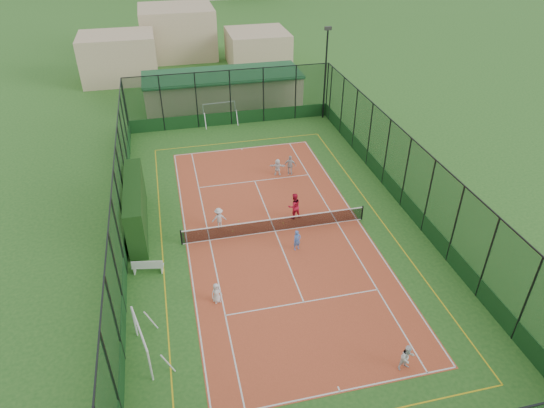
{
  "coord_description": "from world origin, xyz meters",
  "views": [
    {
      "loc": [
        -5.79,
        -23.85,
        18.02
      ],
      "look_at": [
        0.11,
        1.31,
        1.2
      ],
      "focal_mm": 32.0,
      "sensor_mm": 36.0,
      "label": 1
    }
  ],
  "objects_px": {
    "white_bench": "(148,266)",
    "child_far_right": "(290,165)",
    "child_far_left": "(219,218)",
    "child_near_left": "(216,293)",
    "floodlight_ne": "(325,74)",
    "clubhouse": "(223,89)",
    "child_near_mid": "(297,240)",
    "coach": "(294,206)",
    "futsal_goal_far": "(219,113)",
    "futsal_goal_near": "(142,342)",
    "child_far_back": "(278,167)",
    "child_near_right": "(407,358)"
  },
  "relations": [
    {
      "from": "child_far_right",
      "to": "child_near_left",
      "type": "bearing_deg",
      "value": 86.05
    },
    {
      "from": "futsal_goal_far",
      "to": "child_near_mid",
      "type": "distance_m",
      "value": 19.63
    },
    {
      "from": "white_bench",
      "to": "futsal_goal_near",
      "type": "xyz_separation_m",
      "value": [
        -0.3,
        -5.91,
        0.46
      ]
    },
    {
      "from": "floodlight_ne",
      "to": "child_far_back",
      "type": "height_order",
      "value": "floodlight_ne"
    },
    {
      "from": "floodlight_ne",
      "to": "child_near_right",
      "type": "bearing_deg",
      "value": -100.81
    },
    {
      "from": "futsal_goal_near",
      "to": "child_far_back",
      "type": "height_order",
      "value": "futsal_goal_near"
    },
    {
      "from": "floodlight_ne",
      "to": "child_near_left",
      "type": "bearing_deg",
      "value": -120.64
    },
    {
      "from": "clubhouse",
      "to": "floodlight_ne",
      "type": "bearing_deg",
      "value": -32.12
    },
    {
      "from": "clubhouse",
      "to": "child_near_mid",
      "type": "xyz_separation_m",
      "value": [
        0.84,
        -24.04,
        -0.91
      ]
    },
    {
      "from": "futsal_goal_near",
      "to": "child_far_back",
      "type": "xyz_separation_m",
      "value": [
        9.96,
        15.01,
        -0.28
      ]
    },
    {
      "from": "coach",
      "to": "child_far_left",
      "type": "bearing_deg",
      "value": -12.28
    },
    {
      "from": "floodlight_ne",
      "to": "coach",
      "type": "relative_size",
      "value": 4.59
    },
    {
      "from": "child_far_right",
      "to": "child_far_back",
      "type": "relative_size",
      "value": 1.18
    },
    {
      "from": "clubhouse",
      "to": "futsal_goal_near",
      "type": "relative_size",
      "value": 5.2
    },
    {
      "from": "child_near_left",
      "to": "white_bench",
      "type": "bearing_deg",
      "value": 118.52
    },
    {
      "from": "white_bench",
      "to": "child_far_back",
      "type": "height_order",
      "value": "child_far_back"
    },
    {
      "from": "white_bench",
      "to": "child_far_left",
      "type": "xyz_separation_m",
      "value": [
        4.47,
        3.36,
        0.24
      ]
    },
    {
      "from": "futsal_goal_far",
      "to": "child_far_back",
      "type": "height_order",
      "value": "futsal_goal_far"
    },
    {
      "from": "child_near_right",
      "to": "child_far_back",
      "type": "height_order",
      "value": "child_near_right"
    },
    {
      "from": "child_near_left",
      "to": "coach",
      "type": "height_order",
      "value": "coach"
    },
    {
      "from": "child_far_right",
      "to": "child_far_back",
      "type": "xyz_separation_m",
      "value": [
        -0.94,
        0.15,
        -0.12
      ]
    },
    {
      "from": "clubhouse",
      "to": "child_far_back",
      "type": "relative_size",
      "value": 11.67
    },
    {
      "from": "futsal_goal_near",
      "to": "child_near_left",
      "type": "height_order",
      "value": "futsal_goal_near"
    },
    {
      "from": "futsal_goal_far",
      "to": "child_far_right",
      "type": "bearing_deg",
      "value": -74.37
    },
    {
      "from": "futsal_goal_far",
      "to": "child_near_mid",
      "type": "relative_size",
      "value": 2.28
    },
    {
      "from": "floodlight_ne",
      "to": "futsal_goal_near",
      "type": "height_order",
      "value": "floodlight_ne"
    },
    {
      "from": "futsal_goal_far",
      "to": "child_near_left",
      "type": "relative_size",
      "value": 2.55
    },
    {
      "from": "child_near_right",
      "to": "child_near_mid",
      "type": "bearing_deg",
      "value": 97.73
    },
    {
      "from": "futsal_goal_far",
      "to": "child_near_left",
      "type": "xyz_separation_m",
      "value": [
        -3.37,
        -22.81,
        -0.37
      ]
    },
    {
      "from": "futsal_goal_near",
      "to": "child_near_right",
      "type": "bearing_deg",
      "value": -119.98
    },
    {
      "from": "futsal_goal_near",
      "to": "child_far_right",
      "type": "distance_m",
      "value": 18.43
    },
    {
      "from": "futsal_goal_near",
      "to": "coach",
      "type": "height_order",
      "value": "futsal_goal_near"
    },
    {
      "from": "futsal_goal_near",
      "to": "child_near_mid",
      "type": "xyz_separation_m",
      "value": [
        8.94,
        6.03,
        -0.28
      ]
    },
    {
      "from": "child_near_left",
      "to": "child_far_back",
      "type": "height_order",
      "value": "child_far_back"
    },
    {
      "from": "white_bench",
      "to": "futsal_goal_far",
      "type": "xyz_separation_m",
      "value": [
        6.79,
        19.65,
        0.48
      ]
    },
    {
      "from": "floodlight_ne",
      "to": "child_near_left",
      "type": "relative_size",
      "value": 7.0
    },
    {
      "from": "floodlight_ne",
      "to": "futsal_goal_far",
      "type": "height_order",
      "value": "floodlight_ne"
    },
    {
      "from": "futsal_goal_near",
      "to": "child_near_right",
      "type": "height_order",
      "value": "futsal_goal_near"
    },
    {
      "from": "white_bench",
      "to": "futsal_goal_far",
      "type": "height_order",
      "value": "futsal_goal_far"
    },
    {
      "from": "child_far_left",
      "to": "child_near_left",
      "type": "bearing_deg",
      "value": 76.98
    },
    {
      "from": "white_bench",
      "to": "child_far_right",
      "type": "xyz_separation_m",
      "value": [
        10.6,
        8.95,
        0.29
      ]
    },
    {
      "from": "white_bench",
      "to": "child_near_right",
      "type": "distance_m",
      "value": 14.42
    },
    {
      "from": "child_near_left",
      "to": "coach",
      "type": "xyz_separation_m",
      "value": [
        5.93,
        6.51,
        0.31
      ]
    },
    {
      "from": "futsal_goal_far",
      "to": "coach",
      "type": "xyz_separation_m",
      "value": [
        2.56,
        -16.3,
        -0.06
      ]
    },
    {
      "from": "clubhouse",
      "to": "white_bench",
      "type": "distance_m",
      "value": 25.41
    },
    {
      "from": "futsal_goal_far",
      "to": "child_far_right",
      "type": "relative_size",
      "value": 1.95
    },
    {
      "from": "floodlight_ne",
      "to": "coach",
      "type": "bearing_deg",
      "value": -114.61
    },
    {
      "from": "floodlight_ne",
      "to": "child_near_left",
      "type": "xyz_separation_m",
      "value": [
        -12.98,
        -21.91,
        -3.53
      ]
    },
    {
      "from": "child_near_left",
      "to": "child_near_mid",
      "type": "height_order",
      "value": "child_near_mid"
    },
    {
      "from": "child_near_mid",
      "to": "child_far_right",
      "type": "relative_size",
      "value": 0.85
    }
  ]
}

